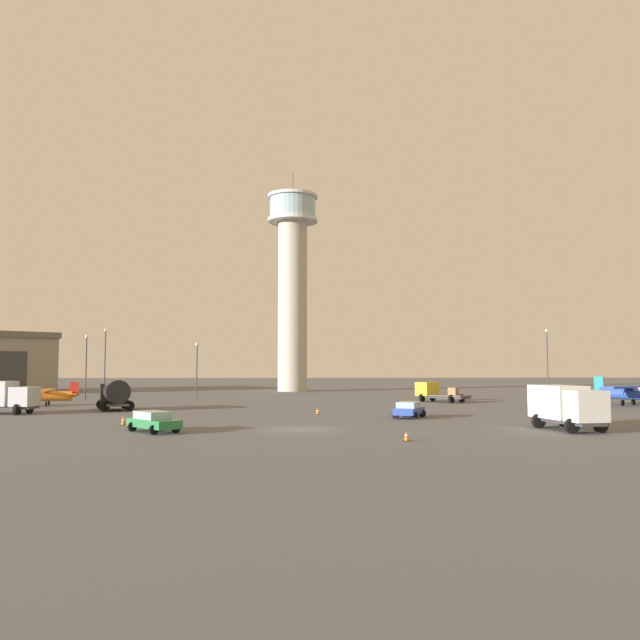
{
  "coord_description": "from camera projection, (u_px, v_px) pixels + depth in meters",
  "views": [
    {
      "loc": [
        -0.96,
        -45.36,
        4.36
      ],
      "look_at": [
        2.49,
        23.29,
        9.27
      ],
      "focal_mm": 36.45,
      "sensor_mm": 36.0,
      "label": 1
    }
  ],
  "objects": [
    {
      "name": "car_green",
      "position": [
        153.0,
        421.0,
        43.09
      ],
      "size": [
        4.18,
        4.53,
        1.37
      ],
      "rotation": [
        0.0,
        0.0,
        5.41
      ],
      "color": "#287A42",
      "rests_on": "ground_plane"
    },
    {
      "name": "ground_plane",
      "position": [
        301.0,
        429.0,
        44.93
      ],
      "size": [
        400.0,
        400.0,
        0.0
      ],
      "primitive_type": "plane",
      "color": "#545456"
    },
    {
      "name": "light_post_east",
      "position": [
        105.0,
        357.0,
        90.81
      ],
      "size": [
        0.44,
        0.44,
        9.62
      ],
      "color": "#38383D",
      "rests_on": "ground_plane"
    },
    {
      "name": "light_post_north",
      "position": [
        197.0,
        364.0,
        90.85
      ],
      "size": [
        0.44,
        0.44,
        7.66
      ],
      "color": "#38383D",
      "rests_on": "ground_plane"
    },
    {
      "name": "traffic_cone_mid_apron",
      "position": [
        406.0,
        436.0,
        37.93
      ],
      "size": [
        0.36,
        0.36,
        0.59
      ],
      "color": "black",
      "rests_on": "ground_plane"
    },
    {
      "name": "truck_box_white",
      "position": [
        566.0,
        405.0,
        44.56
      ],
      "size": [
        3.77,
        6.44,
        3.02
      ],
      "rotation": [
        0.0,
        0.0,
        4.88
      ],
      "color": "#38383D",
      "rests_on": "ground_plane"
    },
    {
      "name": "control_tower",
      "position": [
        293.0,
        277.0,
        114.77
      ],
      "size": [
        8.88,
        8.88,
        38.81
      ],
      "color": "#B2AD9E",
      "rests_on": "ground_plane"
    },
    {
      "name": "truck_fuel_tanker_black",
      "position": [
        116.0,
        393.0,
        64.53
      ],
      "size": [
        4.45,
        6.08,
        3.04
      ],
      "rotation": [
        0.0,
        0.0,
        1.93
      ],
      "color": "#38383D",
      "rests_on": "ground_plane"
    },
    {
      "name": "truck_flatbed_yellow",
      "position": [
        436.0,
        392.0,
        79.76
      ],
      "size": [
        6.2,
        6.6,
        2.38
      ],
      "rotation": [
        0.0,
        0.0,
        2.29
      ],
      "color": "#38383D",
      "rests_on": "ground_plane"
    },
    {
      "name": "airplane_orange",
      "position": [
        47.0,
        395.0,
        71.77
      ],
      "size": [
        6.84,
        8.75,
        2.57
      ],
      "rotation": [
        0.0,
        0.0,
        3.34
      ],
      "color": "orange",
      "rests_on": "ground_plane"
    },
    {
      "name": "traffic_cone_near_left",
      "position": [
        318.0,
        411.0,
        58.57
      ],
      "size": [
        0.36,
        0.36,
        0.62
      ],
      "color": "black",
      "rests_on": "ground_plane"
    },
    {
      "name": "light_post_centre",
      "position": [
        547.0,
        357.0,
        93.04
      ],
      "size": [
        0.44,
        0.44,
        9.69
      ],
      "color": "#38383D",
      "rests_on": "ground_plane"
    },
    {
      "name": "car_blue",
      "position": [
        409.0,
        409.0,
        54.85
      ],
      "size": [
        3.31,
        4.37,
        1.37
      ],
      "rotation": [
        0.0,
        0.0,
        1.12
      ],
      "color": "#2847A8",
      "rests_on": "ground_plane"
    },
    {
      "name": "traffic_cone_near_right",
      "position": [
        123.0,
        420.0,
        48.15
      ],
      "size": [
        0.36,
        0.36,
        0.71
      ],
      "color": "black",
      "rests_on": "ground_plane"
    },
    {
      "name": "airplane_blue",
      "position": [
        629.0,
        392.0,
        72.54
      ],
      "size": [
        9.78,
        8.21,
        3.18
      ],
      "rotation": [
        0.0,
        0.0,
        5.31
      ],
      "color": "#2847A8",
      "rests_on": "ground_plane"
    },
    {
      "name": "light_post_west",
      "position": [
        86.0,
        361.0,
        85.29
      ],
      "size": [
        0.44,
        0.44,
        8.44
      ],
      "color": "#38383D",
      "rests_on": "ground_plane"
    }
  ]
}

